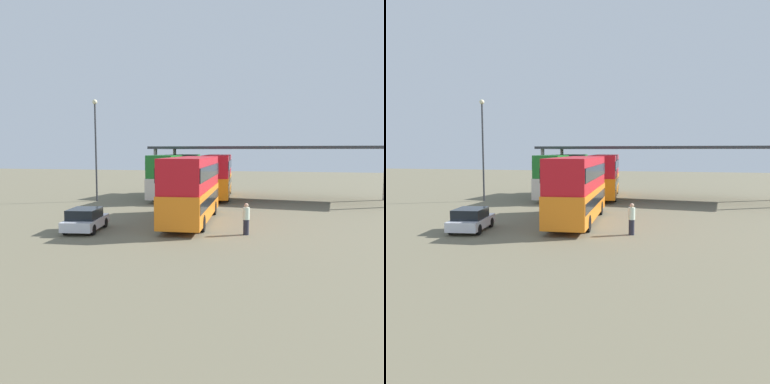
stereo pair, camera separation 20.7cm
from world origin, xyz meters
The scene contains 8 objects.
ground_plane centered at (0.00, 0.00, 0.00)m, with size 140.00×140.00×0.00m, color #6D664F.
double_decker_main centered at (0.13, 3.48, 2.35)m, with size 3.11×10.51×4.29m.
parked_hatchback centered at (-5.35, -0.85, 0.67)m, with size 2.25×3.91×1.35m.
double_decker_near_canopy centered at (-4.51, 17.00, 2.35)m, with size 2.77×11.57×4.29m.
double_decker_mid_row centered at (-0.44, 17.99, 2.34)m, with size 3.61×11.56×4.27m.
depot_canopy centered at (4.49, 17.79, 4.83)m, with size 23.38×9.03×5.12m.
lamppost_tall centered at (-10.97, 12.39, 5.75)m, with size 0.44×0.44×9.37m.
pedestrian_waiting centered at (4.00, 0.11, 0.90)m, with size 0.38×0.38×1.80m.
Camera 1 is at (5.92, -22.58, 4.74)m, focal length 38.09 mm.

